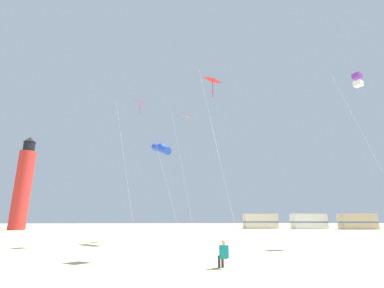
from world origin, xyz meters
The scene contains 10 objects.
kite_flyer_standing centered at (0.76, 6.03, 0.61)m, with size 0.43×0.56×1.16m.
kite_diamond_orange centered at (-0.42, 20.87, 11.77)m, with size 2.37×2.15×12.60m.
kite_diamond_magenta centered at (-4.67, 16.01, 11.23)m, with size 2.60×2.60×12.01m.
kite_diamond_scarlet centered at (0.87, 8.99, 9.91)m, with size 2.18×1.84×10.58m.
kite_tube_blue centered at (-2.75, 17.56, 8.05)m, with size 3.02×3.24×8.75m.
kite_box_violet centered at (13.90, 14.05, 13.34)m, with size 3.20×2.99×13.95m.
lighthouse_distant centered at (-29.22, 45.24, 7.84)m, with size 2.80×2.80×16.80m.
rv_van_cream centered at (14.97, 48.92, 1.39)m, with size 6.45×2.37×2.80m.
rv_van_white centered at (23.65, 46.79, 1.39)m, with size 6.57×2.73×2.80m.
rv_van_tan centered at (31.95, 44.92, 1.39)m, with size 6.51×2.55×2.80m.
Camera 1 is at (-1.20, -6.50, 2.08)m, focal length 25.92 mm.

